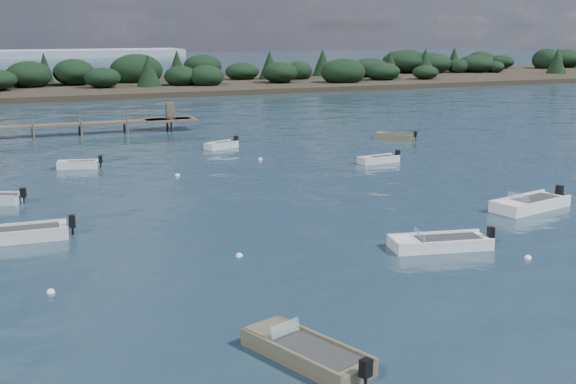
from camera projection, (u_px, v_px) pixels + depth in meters
name	position (u px, v px, depth m)	size (l,w,h in m)	color
ground	(111.00, 118.00, 80.91)	(400.00, 400.00, 0.00)	#152531
dinghy_mid_grey	(18.00, 236.00, 34.65)	(4.97, 1.90, 1.25)	#B5BBBD
tender_far_grey_b	(221.00, 146.00, 60.62)	(3.27, 2.16, 1.11)	#B5BBBD
dinghy_mid_white_a	(439.00, 245.00, 33.35)	(5.05, 2.60, 1.16)	silver
dinghy_near_olive	(306.00, 355.00, 22.20)	(3.06, 4.79, 1.16)	#70684A
dinghy_extra_b	(395.00, 137.00, 65.70)	(3.37, 3.47, 1.03)	#70684A
dinghy_extra_a	(379.00, 161.00, 54.25)	(3.57, 1.52, 1.04)	#B5BBBD
tender_far_white	(78.00, 166.00, 52.20)	(3.25, 1.73, 1.09)	#B5BBBD
dinghy_mid_white_b	(530.00, 206.00, 40.51)	(5.42, 2.94, 1.32)	silver
buoy_b	(528.00, 259.00, 31.86)	(0.32, 0.32, 0.32)	white
buoy_c	(51.00, 293.00, 27.78)	(0.32, 0.32, 0.32)	white
buoy_d	(521.00, 199.00, 42.89)	(0.32, 0.32, 0.32)	white
buoy_e	(177.00, 176.00, 49.52)	(0.32, 0.32, 0.32)	white
buoy_extra_a	(260.00, 160.00, 55.53)	(0.32, 0.32, 0.32)	white
buoy_extra_b	(239.00, 256.00, 32.19)	(0.32, 0.32, 0.32)	white
far_headland	(219.00, 74.00, 125.78)	(190.00, 40.00, 5.80)	black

